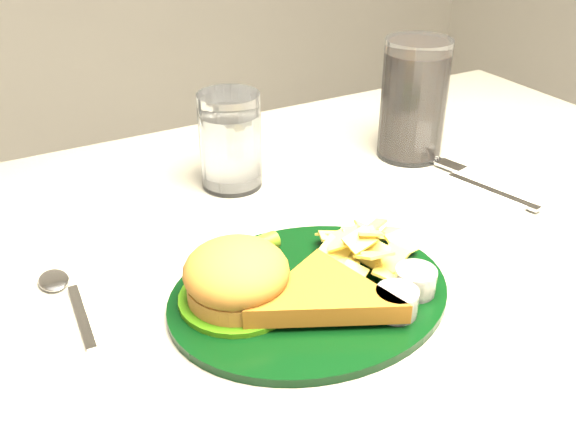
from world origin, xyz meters
name	(u,v)px	position (x,y,z in m)	size (l,w,h in m)	color
dinner_plate	(310,271)	(-0.04, -0.05, 0.78)	(0.27, 0.22, 0.06)	black
water_glass	(230,141)	(-0.01, 0.19, 0.81)	(0.07, 0.07, 0.12)	white
cola_glass	(414,100)	(0.24, 0.16, 0.83)	(0.09, 0.09, 0.16)	black
fork_napkin	(487,188)	(0.25, 0.02, 0.76)	(0.12, 0.16, 0.01)	silver
spoon	(81,314)	(-0.23, 0.02, 0.75)	(0.04, 0.13, 0.01)	white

